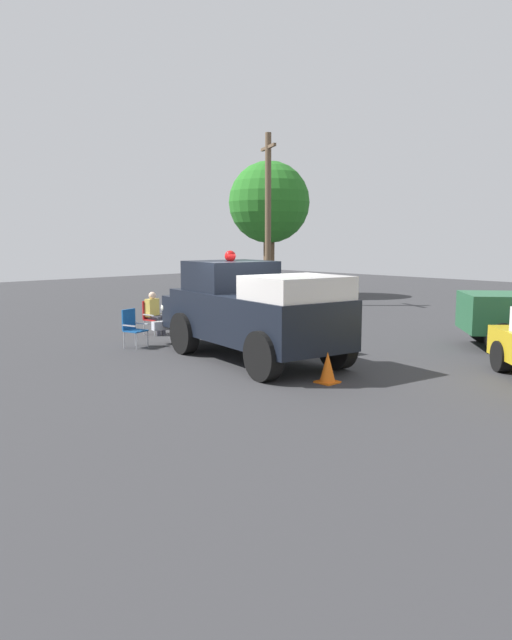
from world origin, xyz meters
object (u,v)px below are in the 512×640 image
utility_pole (268,217)px  oak_tree_left (269,203)px  traffic_cone (328,368)px  lawn_chair_spare (294,316)px  spectator_seated (155,312)px  lawn_chair_by_car (132,325)px  lawn_chair_near_truck (152,315)px  vintage_fire_truck (251,310)px

utility_pole → oak_tree_left: bearing=134.7°
traffic_cone → lawn_chair_spare: bearing=139.5°
spectator_seated → utility_pole: 9.20m
spectator_seated → lawn_chair_by_car: bearing=-50.0°
spectator_seated → oak_tree_left: oak_tree_left is taller
lawn_chair_near_truck → oak_tree_left: bearing=118.9°
lawn_chair_near_truck → lawn_chair_by_car: same height
vintage_fire_truck → lawn_chair_by_car: bearing=-159.7°
lawn_chair_by_car → oak_tree_left: oak_tree_left is taller
vintage_fire_truck → utility_pole: bearing=133.4°
lawn_chair_by_car → spectator_seated: 2.12m
oak_tree_left → utility_pole: size_ratio=0.91×
lawn_chair_by_car → oak_tree_left: bearing=121.0°
lawn_chair_by_car → lawn_chair_spare: same height
lawn_chair_spare → lawn_chair_by_car: bearing=-109.3°
vintage_fire_truck → traffic_cone: 2.98m
oak_tree_left → utility_pole: bearing=-45.3°
spectator_seated → oak_tree_left: size_ratio=0.19×
lawn_chair_by_car → utility_pole: utility_pole is taller
oak_tree_left → vintage_fire_truck: bearing=-46.3°
vintage_fire_truck → lawn_chair_by_car: 3.58m
traffic_cone → vintage_fire_truck: bearing=170.1°
lawn_chair_spare → oak_tree_left: bearing=138.9°
vintage_fire_truck → lawn_chair_by_car: (-3.31, -1.23, -0.61)m
vintage_fire_truck → spectator_seated: bearing=175.2°
lawn_chair_by_car → lawn_chair_spare: (1.60, 4.59, 0.00)m
vintage_fire_truck → lawn_chair_spare: 3.82m
lawn_chair_near_truck → lawn_chair_by_car: 2.18m
spectator_seated → oak_tree_left: 13.22m
vintage_fire_truck → oak_tree_left: size_ratio=0.94×
vintage_fire_truck → spectator_seated: vintage_fire_truck is taller
lawn_chair_near_truck → lawn_chair_spare: 4.30m
utility_pole → traffic_cone: 14.39m
lawn_chair_spare → spectator_seated: 4.19m
utility_pole → traffic_cone: utility_pole is taller
lawn_chair_near_truck → vintage_fire_truck: bearing=-4.4°
lawn_chair_spare → traffic_cone: lawn_chair_spare is taller
lawn_chair_by_car → spectator_seated: bearing=130.0°
lawn_chair_near_truck → spectator_seated: spectator_seated is taller
oak_tree_left → utility_pole: 4.25m
lawn_chair_spare → traffic_cone: size_ratio=1.61×
vintage_fire_truck → traffic_cone: bearing=-9.9°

